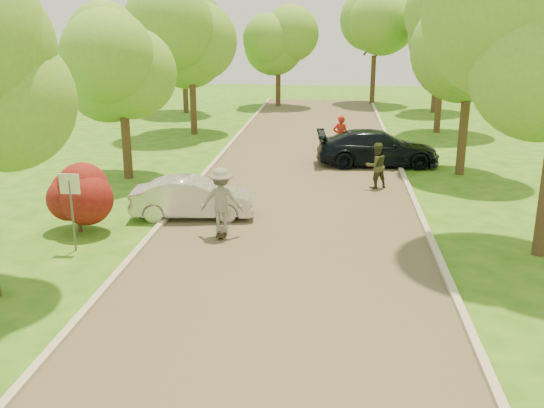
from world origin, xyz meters
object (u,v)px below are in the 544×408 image
at_px(street_sign, 71,196).
at_px(dark_sedan, 378,148).
at_px(silver_sedan, 193,198).
at_px(skateboarder, 221,200).
at_px(longboard, 222,232).
at_px(person_olive, 376,166).
at_px(person_striped, 340,136).

xyz_separation_m(street_sign, dark_sedan, (8.90, 11.30, -0.80)).
height_order(silver_sedan, skateboarder, skateboarder).
relative_size(longboard, skateboarder, 0.52).
bearing_deg(silver_sedan, skateboarder, -149.66).
height_order(street_sign, person_olive, street_sign).
bearing_deg(person_striped, street_sign, 55.77).
distance_m(longboard, person_olive, 7.59).
distance_m(dark_sedan, skateboarder, 10.95).
distance_m(street_sign, person_olive, 11.39).
xyz_separation_m(street_sign, person_olive, (8.60, 7.44, -0.69)).
height_order(dark_sedan, longboard, dark_sedan).
relative_size(dark_sedan, person_striped, 2.76).
bearing_deg(person_striped, longboard, 68.01).
bearing_deg(person_striped, skateboarder, 68.01).
bearing_deg(silver_sedan, longboard, -149.66).
bearing_deg(longboard, person_olive, -134.01).
xyz_separation_m(silver_sedan, longboard, (1.23, -1.65, -0.54)).
distance_m(skateboarder, person_olive, 7.56).
bearing_deg(street_sign, person_striped, 60.67).
distance_m(longboard, person_striped, 11.92).
height_order(street_sign, longboard, street_sign).
bearing_deg(silver_sedan, person_striped, -32.45).
height_order(longboard, skateboarder, skateboarder).
xyz_separation_m(dark_sedan, person_striped, (-1.61, 1.68, 0.19)).
bearing_deg(street_sign, longboard, 22.95).
height_order(street_sign, dark_sedan, street_sign).
height_order(dark_sedan, person_striped, person_striped).
bearing_deg(street_sign, skateboarder, 22.95).
bearing_deg(silver_sedan, person_olive, -61.81).
distance_m(dark_sedan, person_striped, 2.34).
xyz_separation_m(dark_sedan, longboard, (-5.10, -9.69, -0.66)).
height_order(skateboarder, person_striped, skateboarder).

